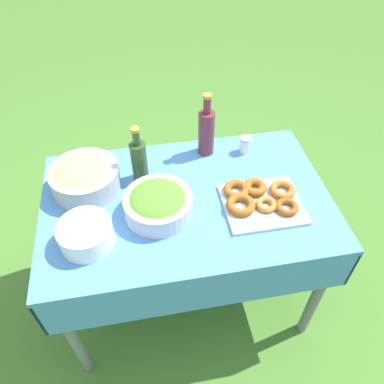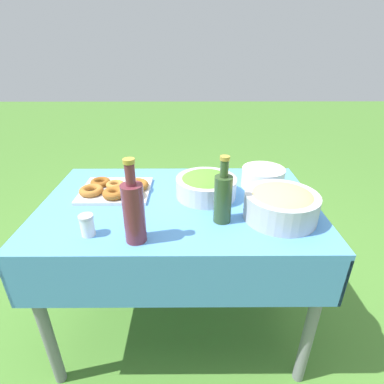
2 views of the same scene
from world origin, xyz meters
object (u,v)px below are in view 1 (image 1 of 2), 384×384
object	(u,v)px
pasta_bowl	(85,177)
wine_bottle	(206,131)
olive_oil_bottle	(139,160)
salad_bowl	(158,203)
donut_platter	(260,199)
plate_stack	(86,234)

from	to	relation	value
pasta_bowl	wine_bottle	size ratio (longest dim) A/B	0.94
olive_oil_bottle	wine_bottle	bearing A→B (deg)	22.00
olive_oil_bottle	wine_bottle	distance (m)	0.35
olive_oil_bottle	wine_bottle	size ratio (longest dim) A/B	0.88
salad_bowl	donut_platter	bearing A→B (deg)	-3.00
pasta_bowl	plate_stack	bearing A→B (deg)	-88.88
plate_stack	wine_bottle	distance (m)	0.73
plate_stack	wine_bottle	xyz separation A→B (m)	(0.56, 0.46, 0.08)
donut_platter	olive_oil_bottle	distance (m)	0.55
donut_platter	plate_stack	world-z (taller)	plate_stack
plate_stack	salad_bowl	bearing A→B (deg)	19.63
wine_bottle	salad_bowl	bearing A→B (deg)	-127.65
plate_stack	olive_oil_bottle	xyz separation A→B (m)	(0.23, 0.32, 0.06)
pasta_bowl	plate_stack	xyz separation A→B (m)	(0.01, -0.30, -0.02)
salad_bowl	pasta_bowl	bearing A→B (deg)	145.60
donut_platter	olive_oil_bottle	size ratio (longest dim) A/B	1.20
donut_platter	olive_oil_bottle	world-z (taller)	olive_oil_bottle
donut_platter	wine_bottle	bearing A→B (deg)	112.34
wine_bottle	olive_oil_bottle	bearing A→B (deg)	-158.00
salad_bowl	plate_stack	size ratio (longest dim) A/B	1.34
donut_platter	wine_bottle	world-z (taller)	wine_bottle
salad_bowl	donut_platter	world-z (taller)	salad_bowl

